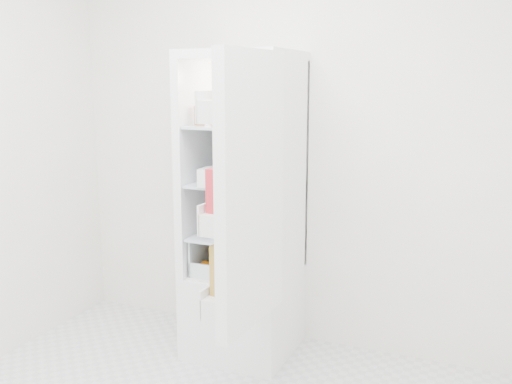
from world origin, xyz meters
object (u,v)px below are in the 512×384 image
at_px(fridge_door, 246,197).
at_px(mushroom_bowl, 222,229).
at_px(refrigerator, 247,243).
at_px(red_cabbage, 251,218).

bearing_deg(fridge_door, mushroom_bowl, 40.37).
bearing_deg(mushroom_bowl, refrigerator, 50.80).
height_order(refrigerator, mushroom_bowl, refrigerator).
xyz_separation_m(red_cabbage, fridge_door, (0.25, -0.63, 0.26)).
height_order(mushroom_bowl, fridge_door, fridge_door).
xyz_separation_m(mushroom_bowl, fridge_door, (0.39, -0.51, 0.32)).
distance_m(red_cabbage, fridge_door, 0.73).
relative_size(red_cabbage, mushroom_bowl, 1.26).
relative_size(refrigerator, fridge_door, 1.38).
bearing_deg(mushroom_bowl, red_cabbage, 40.55).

